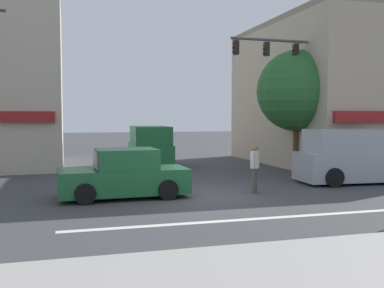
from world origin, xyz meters
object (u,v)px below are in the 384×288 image
object	(u,v)px
utility_pole_far_right	(308,89)
van_crossing_rightbound	(150,148)
traffic_light_mast	(303,79)
van_waiting_far	(354,157)
pedestrian_mid_crossing	(255,166)
sedan_approaching_near	(124,176)
street_tree	(297,91)

from	to	relation	value
utility_pole_far_right	van_crossing_rightbound	size ratio (longest dim) A/B	1.64
traffic_light_mast	van_waiting_far	distance (m)	4.47
pedestrian_mid_crossing	van_waiting_far	bearing A→B (deg)	14.18
utility_pole_far_right	pedestrian_mid_crossing	size ratio (longest dim) A/B	4.59
utility_pole_far_right	pedestrian_mid_crossing	xyz separation A→B (m)	(-5.65, -6.27, -3.03)
sedan_approaching_near	street_tree	bearing A→B (deg)	27.80
utility_pole_far_right	traffic_light_mast	size ratio (longest dim) A/B	1.24
van_crossing_rightbound	pedestrian_mid_crossing	bearing A→B (deg)	-77.33
traffic_light_mast	van_crossing_rightbound	size ratio (longest dim) A/B	1.32
traffic_light_mast	sedan_approaching_near	distance (m)	9.98
street_tree	sedan_approaching_near	world-z (taller)	street_tree
utility_pole_far_right	sedan_approaching_near	distance (m)	12.09
traffic_light_mast	van_waiting_far	bearing A→B (deg)	-77.84
utility_pole_far_right	van_crossing_rightbound	distance (m)	8.61
van_crossing_rightbound	pedestrian_mid_crossing	xyz separation A→B (m)	(2.00, -8.88, -0.06)
street_tree	utility_pole_far_right	distance (m)	1.86
van_waiting_far	sedan_approaching_near	size ratio (longest dim) A/B	1.14
utility_pole_far_right	sedan_approaching_near	bearing A→B (deg)	-149.65
van_waiting_far	traffic_light_mast	bearing A→B (deg)	102.16
utility_pole_far_right	van_crossing_rightbound	xyz separation A→B (m)	(-7.65, 2.61, -2.98)
street_tree	van_waiting_far	world-z (taller)	street_tree
street_tree	van_crossing_rightbound	world-z (taller)	street_tree
street_tree	pedestrian_mid_crossing	size ratio (longest dim) A/B	3.43
street_tree	traffic_light_mast	xyz separation A→B (m)	(-0.20, -0.83, 0.49)
traffic_light_mast	sedan_approaching_near	xyz separation A→B (m)	(-8.52, -3.76, -3.59)
pedestrian_mid_crossing	utility_pole_far_right	bearing A→B (deg)	47.98
sedan_approaching_near	pedestrian_mid_crossing	distance (m)	4.42
utility_pole_far_right	street_tree	bearing A→B (deg)	-135.93
van_crossing_rightbound	sedan_approaching_near	bearing A→B (deg)	-105.78
utility_pole_far_right	pedestrian_mid_crossing	distance (m)	8.97
traffic_light_mast	pedestrian_mid_crossing	size ratio (longest dim) A/B	3.71
street_tree	utility_pole_far_right	size ratio (longest dim) A/B	0.75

